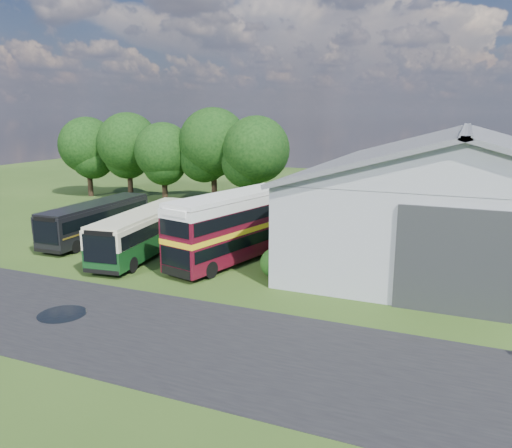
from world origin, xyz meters
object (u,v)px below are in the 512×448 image
at_px(storage_shed, 462,189).
at_px(bus_green_single, 146,231).
at_px(bus_dark_single, 97,220).
at_px(bus_maroon_double, 233,228).

height_order(storage_shed, bus_green_single, storage_shed).
bearing_deg(bus_dark_single, bus_maroon_double, -6.35).
distance_m(storage_shed, bus_green_single, 20.99).
relative_size(bus_green_single, bus_maroon_double, 1.04).
distance_m(storage_shed, bus_dark_single, 25.50).
relative_size(bus_maroon_double, bus_dark_single, 1.03).
xyz_separation_m(storage_shed, bus_green_single, (-18.74, -9.09, -2.63)).
bearing_deg(bus_green_single, bus_maroon_double, 1.71).
bearing_deg(bus_dark_single, bus_green_single, -19.86).
relative_size(storage_shed, bus_maroon_double, 2.42).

